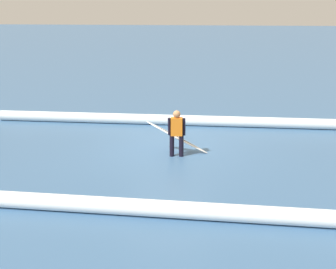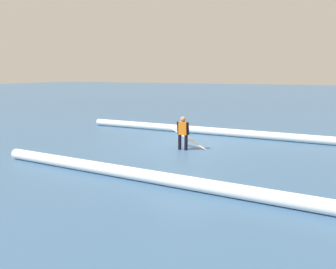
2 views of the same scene
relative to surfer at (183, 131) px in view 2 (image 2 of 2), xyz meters
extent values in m
plane|color=#3A618B|center=(0.34, -0.68, -0.78)|extent=(176.61, 176.61, 0.00)
cylinder|color=black|center=(0.14, 0.01, -0.46)|extent=(0.14, 0.14, 0.65)
cylinder|color=black|center=(-0.14, -0.01, -0.46)|extent=(0.14, 0.14, 0.65)
cube|color=orange|center=(0.00, 0.00, 0.14)|extent=(0.35, 0.22, 0.54)
sphere|color=#B97C4F|center=(0.00, 0.00, 0.51)|extent=(0.22, 0.22, 0.22)
cylinder|color=black|center=(0.21, 0.01, 0.14)|extent=(0.09, 0.18, 0.55)
cylinder|color=black|center=(-0.21, -0.01, 0.14)|extent=(0.09, 0.18, 0.55)
ellipsoid|color=white|center=(0.02, -0.38, -0.30)|extent=(1.92, 0.27, 1.00)
ellipsoid|color=black|center=(0.02, -0.38, -0.30)|extent=(1.54, 0.11, 0.81)
cylinder|color=white|center=(-2.64, -3.69, -0.59)|extent=(19.81, 0.40, 0.39)
cylinder|color=white|center=(-2.15, 4.17, -0.59)|extent=(14.54, 0.76, 0.37)
camera|label=1|loc=(-1.24, 13.10, 3.61)|focal=49.51mm
camera|label=2|loc=(-4.93, 11.75, 2.34)|focal=33.37mm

